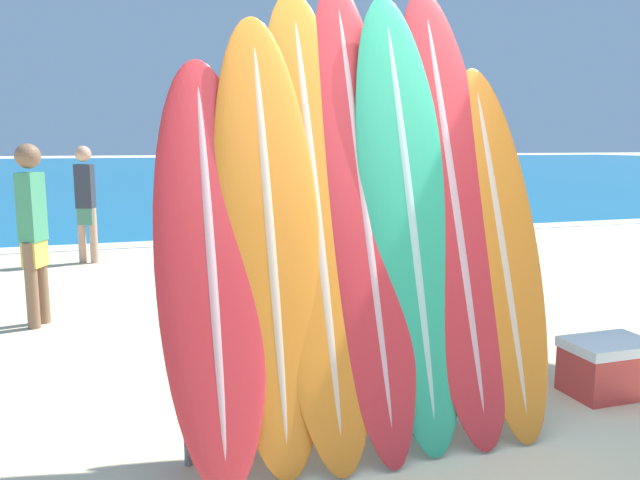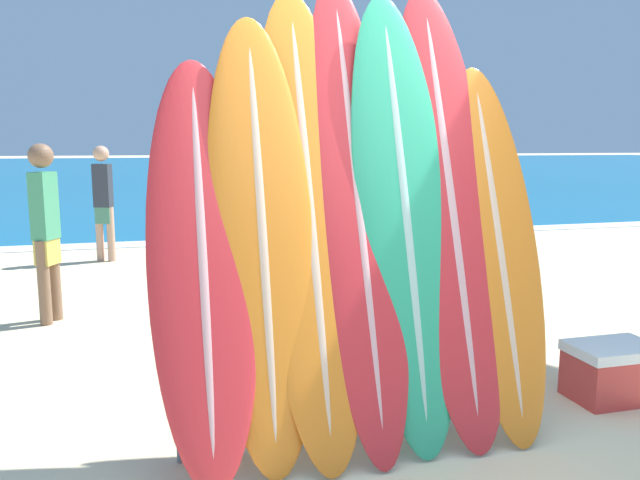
% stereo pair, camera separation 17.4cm
% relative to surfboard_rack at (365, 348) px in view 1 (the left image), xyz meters
% --- Properties ---
extents(ocean_water, '(120.00, 60.00, 0.01)m').
position_rel_surfboard_rack_xyz_m(ocean_water, '(0.30, 36.41, -0.51)').
color(ocean_water, '#146693').
rests_on(ocean_water, ground_plane).
extents(surfboard_rack, '(1.93, 0.04, 0.96)m').
position_rel_surfboard_rack_xyz_m(surfboard_rack, '(0.00, 0.00, 0.00)').
color(surfboard_rack, slate).
rests_on(surfboard_rack, ground_plane).
extents(surfboard_slot_0, '(0.53, 0.81, 2.04)m').
position_rel_surfboard_rack_xyz_m(surfboard_slot_0, '(-0.81, -0.01, 0.51)').
color(surfboard_slot_0, red).
rests_on(surfboard_slot_0, ground_plane).
extents(surfboard_slot_1, '(0.54, 0.79, 2.27)m').
position_rel_surfboard_rack_xyz_m(surfboard_slot_1, '(-0.51, 0.03, 0.62)').
color(surfboard_slot_1, orange).
rests_on(surfboard_slot_1, ground_plane).
extents(surfboard_slot_2, '(0.54, 0.97, 2.45)m').
position_rel_surfboard_rack_xyz_m(surfboard_slot_2, '(-0.25, 0.08, 0.71)').
color(surfboard_slot_2, orange).
rests_on(surfboard_slot_2, ground_plane).
extents(surfboard_slot_3, '(0.48, 1.03, 2.54)m').
position_rel_surfboard_rack_xyz_m(surfboard_slot_3, '(0.01, 0.09, 0.76)').
color(surfboard_slot_3, red).
rests_on(surfboard_slot_3, ground_plane).
extents(surfboard_slot_4, '(0.54, 0.87, 2.44)m').
position_rel_surfboard_rack_xyz_m(surfboard_slot_4, '(0.26, 0.05, 0.71)').
color(surfboard_slot_4, '#289E70').
rests_on(surfboard_slot_4, ground_plane).
extents(surfboard_slot_5, '(0.55, 0.96, 2.51)m').
position_rel_surfboard_rack_xyz_m(surfboard_slot_5, '(0.54, 0.08, 0.74)').
color(surfboard_slot_5, red).
rests_on(surfboard_slot_5, ground_plane).
extents(surfboard_slot_6, '(0.50, 0.78, 2.05)m').
position_rel_surfboard_rack_xyz_m(surfboard_slot_6, '(0.80, -0.00, 0.51)').
color(surfboard_slot_6, orange).
rests_on(surfboard_slot_6, ground_plane).
extents(person_near_water, '(0.26, 0.22, 1.56)m').
position_rel_surfboard_rack_xyz_m(person_near_water, '(-1.67, 5.82, 0.34)').
color(person_near_water, tan).
rests_on(person_near_water, ground_plane).
extents(person_mid_beach, '(0.23, 0.27, 1.59)m').
position_rel_surfboard_rack_xyz_m(person_mid_beach, '(-1.95, 2.86, 0.36)').
color(person_mid_beach, '#846047').
rests_on(person_mid_beach, ground_plane).
extents(cooler_box, '(0.54, 0.37, 0.36)m').
position_rel_surfboard_rack_xyz_m(cooler_box, '(1.72, 0.10, -0.33)').
color(cooler_box, red).
rests_on(cooler_box, ground_plane).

